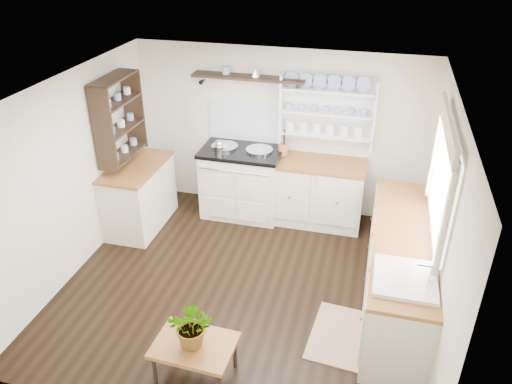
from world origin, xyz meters
TOP-DOWN VIEW (x-y plane):
  - floor at (0.00, 0.00)m, footprint 4.00×3.80m
  - wall_back at (0.00, 1.90)m, footprint 4.00×0.02m
  - wall_right at (2.00, 0.00)m, footprint 0.02×3.80m
  - wall_left at (-2.00, 0.00)m, footprint 0.02×3.80m
  - ceiling at (0.00, 0.00)m, footprint 4.00×3.80m
  - window at (1.95, 0.15)m, footprint 0.08×1.55m
  - aga_cooker at (-0.44, 1.57)m, footprint 1.10×0.76m
  - back_cabinets at (0.60, 1.60)m, footprint 1.27×0.63m
  - right_cabinets at (1.70, 0.10)m, footprint 0.62×2.43m
  - belfast_sink at (1.70, -0.65)m, footprint 0.55×0.60m
  - left_cabinets at (-1.70, 0.90)m, footprint 0.62×1.13m
  - plate_rack at (0.65, 1.86)m, footprint 1.20×0.22m
  - high_shelf at (-0.40, 1.78)m, footprint 1.50×0.29m
  - left_shelving at (-1.84, 0.90)m, footprint 0.28×0.80m
  - kettle at (-0.72, 1.45)m, footprint 0.17×0.17m
  - utensil_crock at (0.10, 1.68)m, footprint 0.13×0.13m
  - center_table at (-0.06, -1.37)m, footprint 0.74×0.54m
  - potted_plant at (-0.06, -1.37)m, footprint 0.44×0.39m
  - floor_rug at (1.18, -0.54)m, footprint 0.62×0.89m

SIDE VIEW (x-z plane):
  - floor at x=0.00m, z-range -0.01..0.01m
  - floor_rug at x=1.18m, z-range 0.00..0.02m
  - center_table at x=-0.06m, z-range 0.15..0.54m
  - right_cabinets at x=1.70m, z-range 0.01..0.91m
  - left_cabinets at x=-1.70m, z-range 0.01..0.91m
  - back_cabinets at x=0.60m, z-range 0.01..0.91m
  - aga_cooker at x=-0.44m, z-range -0.01..1.01m
  - potted_plant at x=-0.06m, z-range 0.39..0.83m
  - belfast_sink at x=1.70m, z-range 0.58..1.03m
  - utensil_crock at x=0.10m, z-range 0.91..1.06m
  - kettle at x=-0.72m, z-range 0.93..1.13m
  - wall_back at x=0.00m, z-range 0.00..2.30m
  - wall_right at x=2.00m, z-range 0.00..2.30m
  - wall_left at x=-2.00m, z-range 0.00..2.30m
  - left_shelving at x=-1.84m, z-range 1.02..2.08m
  - plate_rack at x=0.65m, z-range 1.11..2.01m
  - window at x=1.95m, z-range 0.95..2.17m
  - high_shelf at x=-0.40m, z-range 1.83..1.99m
  - ceiling at x=0.00m, z-range 2.29..2.30m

